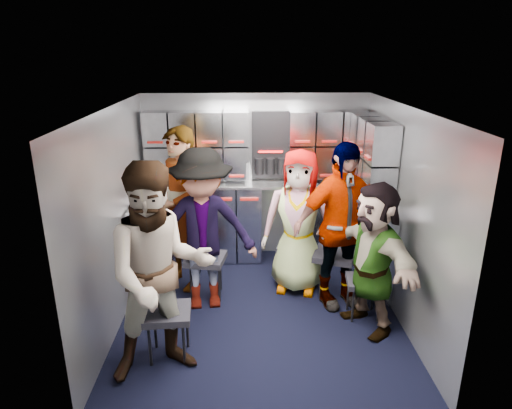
{
  "coord_description": "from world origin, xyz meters",
  "views": [
    {
      "loc": [
        -0.16,
        -4.15,
        2.61
      ],
      "look_at": [
        -0.03,
        0.35,
        1.07
      ],
      "focal_mm": 32.0,
      "sensor_mm": 36.0,
      "label": 1
    }
  ],
  "objects_px": {
    "jump_seat_near_right": "(364,284)",
    "attendant_arc_c": "(298,222)",
    "attendant_arc_e": "(372,258)",
    "jump_seat_mid_right": "(334,257)",
    "attendant_standing": "(181,210)",
    "attendant_arc_a": "(160,274)",
    "attendant_arc_b": "(203,231)",
    "jump_seat_near_left": "(168,316)",
    "jump_seat_center": "(296,249)",
    "jump_seat_mid_left": "(206,261)",
    "attendant_arc_d": "(340,226)"
  },
  "relations": [
    {
      "from": "jump_seat_near_right",
      "to": "attendant_arc_c",
      "type": "bearing_deg",
      "value": 135.44
    },
    {
      "from": "jump_seat_near_right",
      "to": "attendant_arc_e",
      "type": "distance_m",
      "value": 0.41
    },
    {
      "from": "jump_seat_mid_right",
      "to": "attendant_standing",
      "type": "distance_m",
      "value": 1.77
    },
    {
      "from": "attendant_arc_a",
      "to": "attendant_arc_b",
      "type": "relative_size",
      "value": 1.07
    },
    {
      "from": "jump_seat_near_left",
      "to": "attendant_arc_b",
      "type": "bearing_deg",
      "value": 73.9
    },
    {
      "from": "jump_seat_near_left",
      "to": "jump_seat_near_right",
      "type": "distance_m",
      "value": 1.97
    },
    {
      "from": "jump_seat_center",
      "to": "attendant_arc_b",
      "type": "xyz_separation_m",
      "value": [
        -1.02,
        -0.51,
        0.45
      ]
    },
    {
      "from": "jump_seat_mid_right",
      "to": "attendant_arc_c",
      "type": "relative_size",
      "value": 0.33
    },
    {
      "from": "attendant_arc_a",
      "to": "attendant_arc_c",
      "type": "bearing_deg",
      "value": 29.18
    },
    {
      "from": "jump_seat_center",
      "to": "attendant_standing",
      "type": "bearing_deg",
      "value": -177.49
    },
    {
      "from": "jump_seat_near_left",
      "to": "attendant_arc_e",
      "type": "height_order",
      "value": "attendant_arc_e"
    },
    {
      "from": "jump_seat_mid_left",
      "to": "jump_seat_mid_right",
      "type": "height_order",
      "value": "jump_seat_mid_right"
    },
    {
      "from": "jump_seat_mid_left",
      "to": "jump_seat_center",
      "type": "height_order",
      "value": "jump_seat_mid_left"
    },
    {
      "from": "jump_seat_mid_left",
      "to": "attendant_standing",
      "type": "bearing_deg",
      "value": 135.01
    },
    {
      "from": "attendant_standing",
      "to": "attendant_arc_a",
      "type": "height_order",
      "value": "attendant_standing"
    },
    {
      "from": "jump_seat_near_left",
      "to": "attendant_arc_e",
      "type": "relative_size",
      "value": 0.32
    },
    {
      "from": "jump_seat_mid_left",
      "to": "jump_seat_mid_right",
      "type": "xyz_separation_m",
      "value": [
        1.4,
        0.02,
        0.02
      ]
    },
    {
      "from": "jump_seat_mid_left",
      "to": "attendant_arc_c",
      "type": "distance_m",
      "value": 1.1
    },
    {
      "from": "jump_seat_center",
      "to": "attendant_arc_a",
      "type": "height_order",
      "value": "attendant_arc_a"
    },
    {
      "from": "jump_seat_near_right",
      "to": "jump_seat_center",
      "type": "bearing_deg",
      "value": 128.01
    },
    {
      "from": "attendant_standing",
      "to": "attendant_arc_d",
      "type": "distance_m",
      "value": 1.74
    },
    {
      "from": "attendant_arc_e",
      "to": "attendant_arc_b",
      "type": "bearing_deg",
      "value": -129.98
    },
    {
      "from": "jump_seat_center",
      "to": "attendant_arc_a",
      "type": "relative_size",
      "value": 0.26
    },
    {
      "from": "attendant_arc_a",
      "to": "attendant_arc_d",
      "type": "relative_size",
      "value": 1.04
    },
    {
      "from": "jump_seat_center",
      "to": "attendant_arc_d",
      "type": "xyz_separation_m",
      "value": [
        0.39,
        -0.5,
        0.48
      ]
    },
    {
      "from": "jump_seat_mid_left",
      "to": "attendant_arc_e",
      "type": "xyz_separation_m",
      "value": [
        1.63,
        -0.63,
        0.31
      ]
    },
    {
      "from": "jump_seat_mid_left",
      "to": "jump_seat_center",
      "type": "bearing_deg",
      "value": 18.11
    },
    {
      "from": "jump_seat_center",
      "to": "jump_seat_mid_left",
      "type": "bearing_deg",
      "value": -161.89
    },
    {
      "from": "jump_seat_near_right",
      "to": "attendant_arc_b",
      "type": "xyz_separation_m",
      "value": [
        -1.63,
        0.27,
        0.49
      ]
    },
    {
      "from": "jump_seat_mid_right",
      "to": "jump_seat_center",
      "type": "bearing_deg",
      "value": 140.44
    },
    {
      "from": "jump_seat_near_right",
      "to": "jump_seat_near_left",
      "type": "bearing_deg",
      "value": -162.34
    },
    {
      "from": "jump_seat_mid_left",
      "to": "attendant_arc_b",
      "type": "relative_size",
      "value": 0.28
    },
    {
      "from": "jump_seat_near_right",
      "to": "attendant_arc_e",
      "type": "bearing_deg",
      "value": -90.0
    },
    {
      "from": "jump_seat_mid_left",
      "to": "attendant_arc_c",
      "type": "xyz_separation_m",
      "value": [
        1.02,
        0.15,
        0.38
      ]
    },
    {
      "from": "jump_seat_mid_right",
      "to": "attendant_arc_c",
      "type": "bearing_deg",
      "value": 160.26
    },
    {
      "from": "jump_seat_near_left",
      "to": "attendant_standing",
      "type": "bearing_deg",
      "value": 91.15
    },
    {
      "from": "jump_seat_mid_right",
      "to": "jump_seat_near_right",
      "type": "height_order",
      "value": "jump_seat_mid_right"
    },
    {
      "from": "attendant_arc_a",
      "to": "attendant_arc_e",
      "type": "distance_m",
      "value": 1.98
    },
    {
      "from": "jump_seat_near_right",
      "to": "attendant_arc_d",
      "type": "distance_m",
      "value": 0.63
    },
    {
      "from": "jump_seat_mid_left",
      "to": "attendant_arc_b",
      "type": "distance_m",
      "value": 0.46
    },
    {
      "from": "attendant_standing",
      "to": "attendant_arc_c",
      "type": "relative_size",
      "value": 1.14
    },
    {
      "from": "jump_seat_mid_right",
      "to": "attendant_arc_e",
      "type": "height_order",
      "value": "attendant_arc_e"
    },
    {
      "from": "jump_seat_near_left",
      "to": "attendant_arc_e",
      "type": "bearing_deg",
      "value": 12.55
    },
    {
      "from": "jump_seat_near_right",
      "to": "attendant_arc_a",
      "type": "relative_size",
      "value": 0.23
    },
    {
      "from": "attendant_arc_c",
      "to": "attendant_arc_e",
      "type": "height_order",
      "value": "attendant_arc_c"
    },
    {
      "from": "attendant_arc_e",
      "to": "attendant_arc_a",
      "type": "bearing_deg",
      "value": -96.96
    },
    {
      "from": "jump_seat_center",
      "to": "jump_seat_mid_right",
      "type": "bearing_deg",
      "value": -39.56
    },
    {
      "from": "jump_seat_center",
      "to": "attendant_arc_c",
      "type": "bearing_deg",
      "value": -90.0
    },
    {
      "from": "jump_seat_mid_right",
      "to": "attendant_arc_d",
      "type": "xyz_separation_m",
      "value": [
        -0.0,
        -0.18,
        0.44
      ]
    },
    {
      "from": "jump_seat_mid_right",
      "to": "attendant_standing",
      "type": "height_order",
      "value": "attendant_standing"
    }
  ]
}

